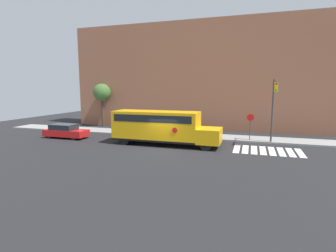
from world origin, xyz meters
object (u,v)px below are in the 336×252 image
at_px(school_bus, 161,126).
at_px(traffic_light, 274,103).
at_px(tree_near_sidewalk, 102,93).
at_px(parked_car, 65,131).
at_px(stop_sign, 250,124).

relative_size(school_bus, traffic_light, 1.65).
bearing_deg(tree_near_sidewalk, traffic_light, -15.23).
xyz_separation_m(parked_car, stop_sign, (18.17, 3.81, 1.04)).
height_order(school_bus, stop_sign, school_bus).
distance_m(stop_sign, tree_near_sidewalk, 19.79).
relative_size(parked_car, stop_sign, 1.69).
bearing_deg(stop_sign, tree_near_sidewalk, 165.99).
distance_m(school_bus, parked_car, 10.51).
xyz_separation_m(traffic_light, tree_near_sidewalk, (-20.92, 5.70, 0.64)).
height_order(school_bus, traffic_light, traffic_light).
relative_size(traffic_light, tree_near_sidewalk, 1.03).
relative_size(school_bus, tree_near_sidewalk, 1.70).
bearing_deg(tree_near_sidewalk, stop_sign, -14.01).
bearing_deg(traffic_light, parked_car, -171.90).
height_order(school_bus, parked_car, school_bus).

